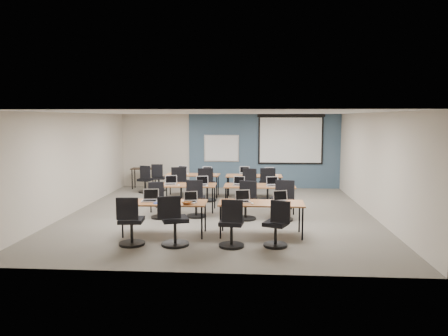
# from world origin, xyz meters

# --- Properties ---
(floor) EXTENTS (8.00, 9.00, 0.02)m
(floor) POSITION_xyz_m (0.00, 0.00, 0.00)
(floor) COLOR #6B6354
(floor) RESTS_ON ground
(ceiling) EXTENTS (8.00, 9.00, 0.02)m
(ceiling) POSITION_xyz_m (0.00, 0.00, 2.70)
(ceiling) COLOR white
(ceiling) RESTS_ON ground
(wall_back) EXTENTS (8.00, 0.04, 2.70)m
(wall_back) POSITION_xyz_m (0.00, 4.50, 1.35)
(wall_back) COLOR beige
(wall_back) RESTS_ON ground
(wall_front) EXTENTS (8.00, 0.04, 2.70)m
(wall_front) POSITION_xyz_m (0.00, -4.50, 1.35)
(wall_front) COLOR beige
(wall_front) RESTS_ON ground
(wall_left) EXTENTS (0.04, 9.00, 2.70)m
(wall_left) POSITION_xyz_m (-4.00, 0.00, 1.35)
(wall_left) COLOR beige
(wall_left) RESTS_ON ground
(wall_right) EXTENTS (0.04, 9.00, 2.70)m
(wall_right) POSITION_xyz_m (4.00, 0.00, 1.35)
(wall_right) COLOR beige
(wall_right) RESTS_ON ground
(blue_accent_panel) EXTENTS (5.50, 0.04, 2.70)m
(blue_accent_panel) POSITION_xyz_m (1.25, 4.47, 1.35)
(blue_accent_panel) COLOR #3D5977
(blue_accent_panel) RESTS_ON wall_back
(whiteboard) EXTENTS (1.28, 0.03, 0.98)m
(whiteboard) POSITION_xyz_m (-0.30, 4.43, 1.45)
(whiteboard) COLOR silver
(whiteboard) RESTS_ON wall_back
(projector_screen) EXTENTS (2.40, 0.10, 1.82)m
(projector_screen) POSITION_xyz_m (2.20, 4.41, 1.89)
(projector_screen) COLOR black
(projector_screen) RESTS_ON wall_back
(training_table_front_left) EXTENTS (1.83, 0.76, 0.73)m
(training_table_front_left) POSITION_xyz_m (-1.05, -2.17, 0.69)
(training_table_front_left) COLOR brown
(training_table_front_left) RESTS_ON floor
(training_table_front_right) EXTENTS (1.85, 0.77, 0.73)m
(training_table_front_right) POSITION_xyz_m (1.06, -2.08, 0.69)
(training_table_front_right) COLOR #A2722C
(training_table_front_right) RESTS_ON floor
(training_table_mid_left) EXTENTS (1.80, 0.75, 0.73)m
(training_table_mid_left) POSITION_xyz_m (-1.06, 0.35, 0.69)
(training_table_mid_left) COLOR #9D6B45
(training_table_mid_left) RESTS_ON floor
(training_table_mid_right) EXTENTS (1.92, 0.80, 0.73)m
(training_table_mid_right) POSITION_xyz_m (1.05, 0.36, 0.69)
(training_table_mid_right) COLOR #9F6E3D
(training_table_mid_right) RESTS_ON floor
(training_table_back_left) EXTENTS (1.74, 0.72, 0.73)m
(training_table_back_left) POSITION_xyz_m (-1.10, 2.54, 0.68)
(training_table_back_left) COLOR #A17940
(training_table_back_left) RESTS_ON floor
(training_table_back_right) EXTENTS (1.78, 0.74, 0.73)m
(training_table_back_right) POSITION_xyz_m (0.89, 2.42, 0.68)
(training_table_back_right) COLOR brown
(training_table_back_right) RESTS_ON floor
(laptop_0) EXTENTS (0.35, 0.30, 0.26)m
(laptop_0) POSITION_xyz_m (-1.39, -2.09, 0.79)
(laptop_0) COLOR #B1B1B2
(laptop_0) RESTS_ON training_table_front_left
(mouse_0) EXTENTS (0.07, 0.10, 0.03)m
(mouse_0) POSITION_xyz_m (-1.20, -2.23, 0.74)
(mouse_0) COLOR white
(mouse_0) RESTS_ON training_table_front_left
(task_chair_0) EXTENTS (0.53, 0.53, 1.01)m
(task_chair_0) POSITION_xyz_m (-1.57, -3.05, 0.42)
(task_chair_0) COLOR black
(task_chair_0) RESTS_ON floor
(laptop_1) EXTENTS (0.30, 0.26, 0.23)m
(laptop_1) POSITION_xyz_m (-0.49, -2.14, 0.79)
(laptop_1) COLOR #ADADAD
(laptop_1) RESTS_ON training_table_front_left
(mouse_1) EXTENTS (0.06, 0.09, 0.03)m
(mouse_1) POSITION_xyz_m (-0.39, -2.30, 0.74)
(mouse_1) COLOR white
(mouse_1) RESTS_ON training_table_front_left
(task_chair_1) EXTENTS (0.58, 0.57, 1.04)m
(task_chair_1) POSITION_xyz_m (-0.70, -3.01, 0.43)
(task_chair_1) COLOR black
(task_chair_1) RESTS_ON floor
(laptop_2) EXTENTS (0.34, 0.29, 0.26)m
(laptop_2) POSITION_xyz_m (0.65, -2.03, 0.79)
(laptop_2) COLOR #ACABB3
(laptop_2) RESTS_ON training_table_front_right
(mouse_2) EXTENTS (0.08, 0.11, 0.04)m
(mouse_2) POSITION_xyz_m (0.86, -2.26, 0.74)
(mouse_2) COLOR white
(mouse_2) RESTS_ON training_table_front_right
(task_chair_2) EXTENTS (0.51, 0.51, 0.99)m
(task_chair_2) POSITION_xyz_m (0.46, -3.04, 0.41)
(task_chair_2) COLOR black
(task_chair_2) RESTS_ON floor
(laptop_3) EXTENTS (0.33, 0.28, 0.25)m
(laptop_3) POSITION_xyz_m (1.48, -2.03, 0.79)
(laptop_3) COLOR #B2B2B2
(laptop_3) RESTS_ON training_table_front_right
(mouse_3) EXTENTS (0.07, 0.11, 0.04)m
(mouse_3) POSITION_xyz_m (1.59, -2.34, 0.74)
(mouse_3) COLOR white
(mouse_3) RESTS_ON training_table_front_right
(task_chair_3) EXTENTS (0.51, 0.48, 0.97)m
(task_chair_3) POSITION_xyz_m (1.36, -2.95, 0.40)
(task_chair_3) COLOR black
(task_chair_3) RESTS_ON floor
(laptop_4) EXTENTS (0.33, 0.28, 0.25)m
(laptop_4) POSITION_xyz_m (-1.40, 0.32, 0.79)
(laptop_4) COLOR silver
(laptop_4) RESTS_ON training_table_mid_left
(mouse_4) EXTENTS (0.08, 0.11, 0.04)m
(mouse_4) POSITION_xyz_m (-1.15, 0.15, 0.74)
(mouse_4) COLOR white
(mouse_4) RESTS_ON training_table_mid_left
(task_chair_4) EXTENTS (0.49, 0.48, 0.96)m
(task_chair_4) POSITION_xyz_m (-1.51, -0.67, 0.40)
(task_chair_4) COLOR black
(task_chair_4) RESTS_ON floor
(laptop_5) EXTENTS (0.33, 0.28, 0.25)m
(laptop_5) POSITION_xyz_m (-0.52, 0.23, 0.79)
(laptop_5) COLOR #9F9FAC
(laptop_5) RESTS_ON training_table_mid_left
(mouse_5) EXTENTS (0.07, 0.10, 0.03)m
(mouse_5) POSITION_xyz_m (-0.37, 0.06, 0.74)
(mouse_5) COLOR white
(mouse_5) RESTS_ON training_table_mid_left
(task_chair_5) EXTENTS (0.51, 0.51, 1.00)m
(task_chair_5) POSITION_xyz_m (-0.60, -0.47, 0.41)
(task_chair_5) COLOR black
(task_chair_5) RESTS_ON floor
(laptop_6) EXTENTS (0.31, 0.27, 0.24)m
(laptop_6) POSITION_xyz_m (0.49, 0.32, 0.79)
(laptop_6) COLOR silver
(laptop_6) RESTS_ON training_table_mid_right
(mouse_6) EXTENTS (0.09, 0.12, 0.04)m
(mouse_6) POSITION_xyz_m (0.84, 0.15, 0.74)
(mouse_6) COLOR white
(mouse_6) RESTS_ON training_table_mid_right
(task_chair_6) EXTENTS (0.55, 0.54, 1.02)m
(task_chair_6) POSITION_xyz_m (0.70, -0.65, 0.42)
(task_chair_6) COLOR black
(task_chair_6) RESTS_ON floor
(laptop_7) EXTENTS (0.32, 0.28, 0.25)m
(laptop_7) POSITION_xyz_m (1.39, 0.28, 0.79)
(laptop_7) COLOR silver
(laptop_7) RESTS_ON training_table_mid_right
(mouse_7) EXTENTS (0.07, 0.10, 0.04)m
(mouse_7) POSITION_xyz_m (1.73, 0.09, 0.74)
(mouse_7) COLOR white
(mouse_7) RESTS_ON training_table_mid_right
(task_chair_7) EXTENTS (0.58, 0.58, 1.05)m
(task_chair_7) POSITION_xyz_m (1.61, -0.67, 0.44)
(task_chair_7) COLOR black
(task_chair_7) RESTS_ON floor
(laptop_8) EXTENTS (0.34, 0.29, 0.26)m
(laptop_8) POSITION_xyz_m (-1.47, 2.69, 0.79)
(laptop_8) COLOR silver
(laptop_8) RESTS_ON training_table_back_left
(mouse_8) EXTENTS (0.07, 0.10, 0.03)m
(mouse_8) POSITION_xyz_m (-1.26, 2.54, 0.74)
(mouse_8) COLOR white
(mouse_8) RESTS_ON training_table_back_left
(task_chair_8) EXTENTS (0.58, 0.58, 1.05)m
(task_chair_8) POSITION_xyz_m (-1.40, 1.92, 0.44)
(task_chair_8) COLOR black
(task_chair_8) RESTS_ON floor
(laptop_9) EXTENTS (0.31, 0.26, 0.24)m
(laptop_9) POSITION_xyz_m (-0.65, 2.68, 0.79)
(laptop_9) COLOR silver
(laptop_9) RESTS_ON training_table_back_left
(mouse_9) EXTENTS (0.06, 0.09, 0.03)m
(mouse_9) POSITION_xyz_m (-0.34, 2.55, 0.74)
(mouse_9) COLOR white
(mouse_9) RESTS_ON training_table_back_left
(task_chair_9) EXTENTS (0.57, 0.57, 1.04)m
(task_chair_9) POSITION_xyz_m (-0.55, 1.74, 0.43)
(task_chair_9) COLOR black
(task_chair_9) RESTS_ON floor
(laptop_10) EXTENTS (0.32, 0.27, 0.25)m
(laptop_10) POSITION_xyz_m (0.58, 2.72, 0.79)
(laptop_10) COLOR silver
(laptop_10) RESTS_ON training_table_back_right
(mouse_10) EXTENTS (0.07, 0.11, 0.04)m
(mouse_10) POSITION_xyz_m (0.86, 2.58, 0.74)
(mouse_10) COLOR white
(mouse_10) RESTS_ON training_table_back_right
(task_chair_10) EXTENTS (0.57, 0.54, 1.02)m
(task_chair_10) POSITION_xyz_m (0.70, 1.98, 0.42)
(task_chair_10) COLOR black
(task_chair_10) RESTS_ON floor
(laptop_11) EXTENTS (0.31, 0.26, 0.23)m
(laptop_11) POSITION_xyz_m (1.39, 2.64, 0.79)
(laptop_11) COLOR silver
(laptop_11) RESTS_ON training_table_back_right
(mouse_11) EXTENTS (0.08, 0.11, 0.03)m
(mouse_11) POSITION_xyz_m (1.64, 2.46, 0.74)
(mouse_11) COLOR white
(mouse_11) RESTS_ON training_table_back_right
(task_chair_11) EXTENTS (0.57, 0.57, 1.04)m
(task_chair_11) POSITION_xyz_m (1.32, 1.91, 0.43)
(task_chair_11) COLOR black
(task_chair_11) RESTS_ON floor
(blue_mousepad) EXTENTS (0.22, 0.18, 0.01)m
(blue_mousepad) POSITION_xyz_m (-1.15, -2.33, 0.73)
(blue_mousepad) COLOR #243AA1
(blue_mousepad) RESTS_ON training_table_front_left
(snack_bowl) EXTENTS (0.26, 0.26, 0.05)m
(snack_bowl) POSITION_xyz_m (-0.53, -2.38, 0.76)
(snack_bowl) COLOR brown
(snack_bowl) RESTS_ON training_table_front_left
(snack_plate) EXTENTS (0.20, 0.20, 0.01)m
(snack_plate) POSITION_xyz_m (0.49, -2.39, 0.74)
(snack_plate) COLOR white
(snack_plate) RESTS_ON training_table_front_right
(coffee_cup) EXTENTS (0.08, 0.08, 0.06)m
(coffee_cup) POSITION_xyz_m (0.49, -2.31, 0.77)
(coffee_cup) COLOR silver
(coffee_cup) RESTS_ON snack_plate
(utility_table) EXTENTS (0.88, 0.49, 0.75)m
(utility_table) POSITION_xyz_m (-3.10, 3.97, 0.65)
(utility_table) COLOR #2F2115
(utility_table) RESTS_ON floor
(spare_chair_a) EXTENTS (0.48, 0.48, 0.96)m
(spare_chair_a) POSITION_xyz_m (-2.45, 3.47, 0.40)
(spare_chair_a) COLOR black
(spare_chair_a) RESTS_ON floor
(spare_chair_b) EXTENTS (0.47, 0.46, 0.95)m
(spare_chair_b) POSITION_xyz_m (-2.83, 3.11, 0.39)
(spare_chair_b) COLOR black
(spare_chair_b) RESTS_ON floor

